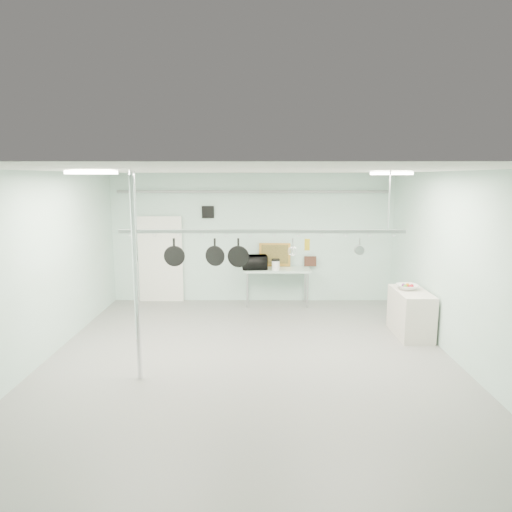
{
  "coord_description": "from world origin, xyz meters",
  "views": [
    {
      "loc": [
        0.13,
        -7.27,
        3.09
      ],
      "look_at": [
        0.1,
        1.0,
        1.66
      ],
      "focal_mm": 32.0,
      "sensor_mm": 36.0,
      "label": 1
    }
  ],
  "objects_px": {
    "side_cabinet": "(411,313)",
    "fruit_bowl": "(408,287)",
    "pot_rack": "(262,230)",
    "coffee_canister": "(276,265)",
    "skillet_mid": "(215,252)",
    "prep_table": "(277,271)",
    "skillet_left": "(174,252)",
    "skillet_right": "(238,253)",
    "chrome_pole": "(136,278)",
    "microwave": "(255,262)"
  },
  "relations": [
    {
      "from": "skillet_left",
      "to": "skillet_right",
      "type": "xyz_separation_m",
      "value": [
        1.08,
        0.0,
        -0.01
      ]
    },
    {
      "from": "skillet_mid",
      "to": "pot_rack",
      "type": "bearing_deg",
      "value": 16.61
    },
    {
      "from": "side_cabinet",
      "to": "skillet_mid",
      "type": "bearing_deg",
      "value": -163.62
    },
    {
      "from": "coffee_canister",
      "to": "skillet_mid",
      "type": "height_order",
      "value": "skillet_mid"
    },
    {
      "from": "fruit_bowl",
      "to": "pot_rack",
      "type": "bearing_deg",
      "value": -157.1
    },
    {
      "from": "prep_table",
      "to": "coffee_canister",
      "type": "bearing_deg",
      "value": -102.41
    },
    {
      "from": "chrome_pole",
      "to": "skillet_mid",
      "type": "relative_size",
      "value": 6.73
    },
    {
      "from": "prep_table",
      "to": "pot_rack",
      "type": "height_order",
      "value": "pot_rack"
    },
    {
      "from": "skillet_mid",
      "to": "prep_table",
      "type": "bearing_deg",
      "value": 86.73
    },
    {
      "from": "side_cabinet",
      "to": "skillet_right",
      "type": "xyz_separation_m",
      "value": [
        -3.35,
        -1.1,
        1.39
      ]
    },
    {
      "from": "pot_rack",
      "to": "skillet_left",
      "type": "height_order",
      "value": "pot_rack"
    },
    {
      "from": "fruit_bowl",
      "to": "skillet_mid",
      "type": "height_order",
      "value": "skillet_mid"
    },
    {
      "from": "fruit_bowl",
      "to": "coffee_canister",
      "type": "bearing_deg",
      "value": 143.48
    },
    {
      "from": "chrome_pole",
      "to": "prep_table",
      "type": "height_order",
      "value": "chrome_pole"
    },
    {
      "from": "prep_table",
      "to": "side_cabinet",
      "type": "distance_m",
      "value": 3.39
    },
    {
      "from": "coffee_canister",
      "to": "skillet_mid",
      "type": "bearing_deg",
      "value": -110.32
    },
    {
      "from": "side_cabinet",
      "to": "coffee_canister",
      "type": "xyz_separation_m",
      "value": [
        -2.59,
        2.01,
        0.57
      ]
    },
    {
      "from": "chrome_pole",
      "to": "skillet_right",
      "type": "distance_m",
      "value": 1.77
    },
    {
      "from": "skillet_left",
      "to": "skillet_right",
      "type": "relative_size",
      "value": 0.94
    },
    {
      "from": "skillet_left",
      "to": "chrome_pole",
      "type": "bearing_deg",
      "value": -116.67
    },
    {
      "from": "pot_rack",
      "to": "skillet_left",
      "type": "xyz_separation_m",
      "value": [
        -1.48,
        0.0,
        -0.37
      ]
    },
    {
      "from": "side_cabinet",
      "to": "fruit_bowl",
      "type": "xyz_separation_m",
      "value": [
        -0.05,
        0.13,
        0.5
      ]
    },
    {
      "from": "microwave",
      "to": "skillet_right",
      "type": "bearing_deg",
      "value": 80.28
    },
    {
      "from": "skillet_mid",
      "to": "microwave",
      "type": "bearing_deg",
      "value": 95.3
    },
    {
      "from": "fruit_bowl",
      "to": "skillet_mid",
      "type": "bearing_deg",
      "value": -161.65
    },
    {
      "from": "chrome_pole",
      "to": "coffee_canister",
      "type": "height_order",
      "value": "chrome_pole"
    },
    {
      "from": "pot_rack",
      "to": "coffee_canister",
      "type": "relative_size",
      "value": 20.92
    },
    {
      "from": "skillet_right",
      "to": "prep_table",
      "type": "bearing_deg",
      "value": 84.28
    },
    {
      "from": "fruit_bowl",
      "to": "skillet_right",
      "type": "relative_size",
      "value": 0.84
    },
    {
      "from": "fruit_bowl",
      "to": "skillet_mid",
      "type": "xyz_separation_m",
      "value": [
        -3.69,
        -1.23,
        0.9
      ]
    },
    {
      "from": "microwave",
      "to": "skillet_mid",
      "type": "xyz_separation_m",
      "value": [
        -0.65,
        -3.24,
        0.78
      ]
    },
    {
      "from": "microwave",
      "to": "coffee_canister",
      "type": "relative_size",
      "value": 2.61
    },
    {
      "from": "prep_table",
      "to": "side_cabinet",
      "type": "height_order",
      "value": "prep_table"
    },
    {
      "from": "prep_table",
      "to": "chrome_pole",
      "type": "bearing_deg",
      "value": -118.71
    },
    {
      "from": "side_cabinet",
      "to": "skillet_right",
      "type": "height_order",
      "value": "skillet_right"
    },
    {
      "from": "prep_table",
      "to": "skillet_left",
      "type": "distance_m",
      "value": 3.93
    },
    {
      "from": "side_cabinet",
      "to": "microwave",
      "type": "bearing_deg",
      "value": 145.34
    },
    {
      "from": "coffee_canister",
      "to": "skillet_left",
      "type": "height_order",
      "value": "skillet_left"
    },
    {
      "from": "pot_rack",
      "to": "skillet_mid",
      "type": "bearing_deg",
      "value": 180.0
    },
    {
      "from": "microwave",
      "to": "fruit_bowl",
      "type": "xyz_separation_m",
      "value": [
        3.05,
        -2.02,
        -0.12
      ]
    },
    {
      "from": "prep_table",
      "to": "fruit_bowl",
      "type": "height_order",
      "value": "fruit_bowl"
    },
    {
      "from": "skillet_right",
      "to": "side_cabinet",
      "type": "bearing_deg",
      "value": 26.05
    },
    {
      "from": "side_cabinet",
      "to": "pot_rack",
      "type": "relative_size",
      "value": 0.25
    },
    {
      "from": "prep_table",
      "to": "skillet_right",
      "type": "distance_m",
      "value": 3.54
    },
    {
      "from": "chrome_pole",
      "to": "skillet_left",
      "type": "height_order",
      "value": "chrome_pole"
    },
    {
      "from": "prep_table",
      "to": "coffee_canister",
      "type": "height_order",
      "value": "coffee_canister"
    },
    {
      "from": "skillet_left",
      "to": "skillet_mid",
      "type": "xyz_separation_m",
      "value": [
        0.69,
        0.0,
        -0.01
      ]
    },
    {
      "from": "side_cabinet",
      "to": "pot_rack",
      "type": "distance_m",
      "value": 3.62
    },
    {
      "from": "side_cabinet",
      "to": "fruit_bowl",
      "type": "relative_size",
      "value": 2.93
    },
    {
      "from": "prep_table",
      "to": "fruit_bowl",
      "type": "distance_m",
      "value": 3.25
    }
  ]
}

